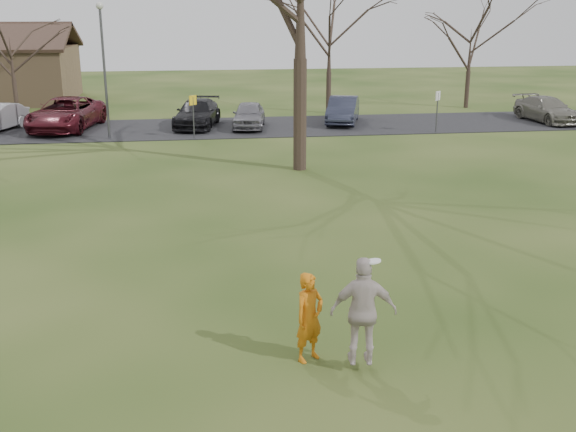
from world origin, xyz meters
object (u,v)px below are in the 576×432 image
object	(u,v)px
catching_play	(364,311)
player_defender	(309,317)
car_2	(66,114)
car_5	(343,110)
car_4	(249,115)
lamp_post	(103,54)
car_3	(197,113)
car_7	(547,109)

from	to	relation	value
catching_play	player_defender	bearing A→B (deg)	147.41
car_2	car_5	size ratio (longest dim) A/B	1.36
car_4	car_5	size ratio (longest dim) A/B	0.91
catching_play	lamp_post	xyz separation A→B (m)	(-6.67, 22.91, 2.85)
player_defender	car_3	world-z (taller)	player_defender
car_5	car_7	distance (m)	11.20
car_3	car_7	bearing A→B (deg)	8.46
catching_play	car_7	bearing A→B (deg)	56.43
car_4	car_5	distance (m)	5.20
car_5	player_defender	bearing A→B (deg)	-86.28
car_7	car_4	bearing A→B (deg)	172.52
car_7	catching_play	world-z (taller)	catching_play
car_7	lamp_post	world-z (taller)	lamp_post
car_7	player_defender	bearing A→B (deg)	-132.11
player_defender	car_3	distance (m)	25.28
player_defender	catching_play	xyz separation A→B (m)	(0.83, -0.53, 0.30)
car_4	catching_play	distance (m)	25.07
car_2	catching_play	distance (m)	27.39
player_defender	car_2	distance (m)	26.61
car_3	lamp_post	bearing A→B (deg)	-134.58
car_7	catching_play	xyz separation A→B (m)	(-16.47, -24.82, 0.42)
player_defender	car_4	world-z (taller)	player_defender
car_2	car_7	bearing A→B (deg)	8.48
catching_play	lamp_post	size ratio (longest dim) A/B	0.31
car_2	car_7	size ratio (longest dim) A/B	1.28
car_5	lamp_post	distance (m)	12.76
car_7	lamp_post	size ratio (longest dim) A/B	0.72
car_3	car_2	bearing A→B (deg)	-169.30
lamp_post	car_7	bearing A→B (deg)	4.73
car_3	catching_play	world-z (taller)	catching_play
car_3	lamp_post	size ratio (longest dim) A/B	0.76
car_7	catching_play	bearing A→B (deg)	-130.21
car_2	player_defender	bearing A→B (deg)	-61.17
car_2	car_4	distance (m)	9.31
player_defender	car_2	size ratio (longest dim) A/B	0.28
car_2	car_5	bearing A→B (deg)	10.84
car_5	lamp_post	size ratio (longest dim) A/B	0.68
player_defender	car_5	bearing A→B (deg)	43.35
car_4	car_2	bearing A→B (deg)	-175.91
car_2	lamp_post	bearing A→B (deg)	-39.51
car_4	car_7	distance (m)	16.29
car_7	lamp_post	distance (m)	23.45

